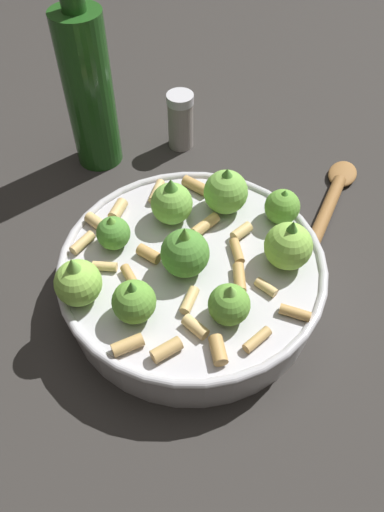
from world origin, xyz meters
name	(u,v)px	position (x,y,z in m)	size (l,w,h in m)	color
ground_plane	(192,292)	(0.00, 0.00, 0.00)	(2.40, 2.40, 0.00)	#2D2B28
cooking_pan	(192,270)	(0.00, 0.00, 0.04)	(0.27, 0.27, 0.11)	#B7B7BC
pepper_shaker	(181,121)	(0.18, 0.18, 0.04)	(0.04, 0.04, 0.08)	gray
olive_oil_bottle	(88,89)	(0.09, 0.24, 0.11)	(0.06, 0.06, 0.25)	#1E4C19
wooden_spoon	(325,214)	(0.19, -0.05, 0.01)	(0.25, 0.09, 0.02)	olive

